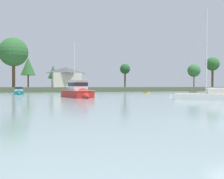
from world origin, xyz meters
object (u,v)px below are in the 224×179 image
(sailboat_white, at_px, (213,98))
(dinghy_sand, at_px, (194,92))
(mooring_buoy_white, at_px, (170,96))
(cruiser_teal, at_px, (19,92))
(sailboat_green, at_px, (75,92))
(cruiser_red, at_px, (78,93))
(dinghy_yellow, at_px, (146,92))

(sailboat_white, relative_size, dinghy_sand, 4.01)
(mooring_buoy_white, bearing_deg, cruiser_teal, 143.98)
(sailboat_green, relative_size, cruiser_red, 1.44)
(cruiser_red, bearing_deg, sailboat_green, 79.87)
(dinghy_sand, bearing_deg, dinghy_yellow, 174.34)
(cruiser_red, xyz_separation_m, cruiser_teal, (-9.16, 20.50, -0.21))
(cruiser_teal, xyz_separation_m, mooring_buoy_white, (26.97, -19.60, -0.39))
(dinghy_sand, bearing_deg, mooring_buoy_white, -136.59)
(dinghy_sand, height_order, dinghy_yellow, dinghy_yellow)
(dinghy_yellow, xyz_separation_m, mooring_buoy_white, (-6.09, -21.30, -0.08))
(dinghy_yellow, relative_size, mooring_buoy_white, 7.26)
(cruiser_red, xyz_separation_m, mooring_buoy_white, (17.80, 0.90, -0.59))
(dinghy_sand, xyz_separation_m, cruiser_teal, (-47.92, -0.22, 0.34))
(dinghy_yellow, bearing_deg, dinghy_sand, -5.66)
(sailboat_white, bearing_deg, mooring_buoy_white, 77.36)
(sailboat_green, bearing_deg, mooring_buoy_white, -61.71)
(dinghy_yellow, height_order, mooring_buoy_white, dinghy_yellow)
(sailboat_white, distance_m, dinghy_yellow, 37.17)
(cruiser_red, relative_size, mooring_buoy_white, 21.61)
(sailboat_white, xyz_separation_m, dinghy_yellow, (9.38, 35.96, -0.12))
(cruiser_teal, bearing_deg, cruiser_red, -65.92)
(dinghy_yellow, bearing_deg, mooring_buoy_white, -105.95)
(sailboat_green, height_order, dinghy_yellow, sailboat_green)
(dinghy_sand, xyz_separation_m, dinghy_yellow, (-14.87, 1.47, 0.03))
(sailboat_green, xyz_separation_m, sailboat_white, (9.96, -39.28, -0.02))
(sailboat_white, height_order, dinghy_sand, sailboat_white)
(sailboat_white, xyz_separation_m, cruiser_teal, (-23.68, 34.27, 0.19))
(cruiser_teal, height_order, mooring_buoy_white, cruiser_teal)
(sailboat_white, distance_m, mooring_buoy_white, 15.03)
(dinghy_sand, distance_m, mooring_buoy_white, 28.84)
(sailboat_white, bearing_deg, sailboat_green, 104.22)
(mooring_buoy_white, bearing_deg, sailboat_green, 118.29)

